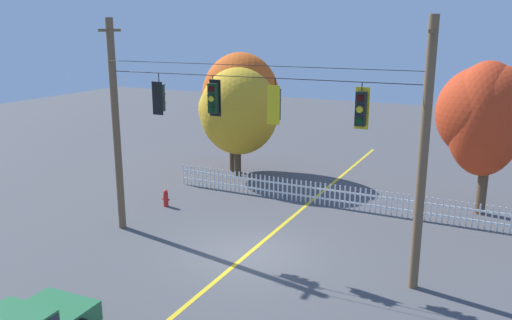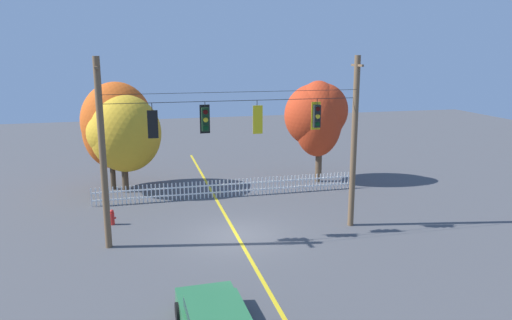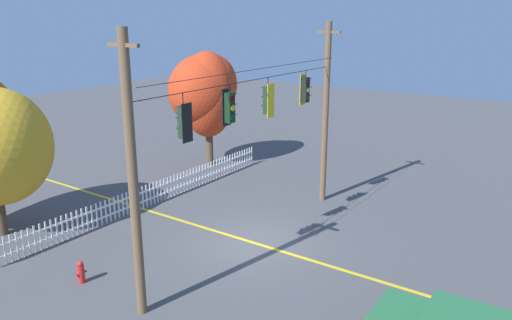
% 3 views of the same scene
% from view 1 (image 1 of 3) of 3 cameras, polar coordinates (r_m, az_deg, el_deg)
% --- Properties ---
extents(ground, '(80.00, 80.00, 0.00)m').
position_cam_1_polar(ground, '(18.68, -0.78, -10.12)').
color(ground, '#4C4C4F').
extents(lane_centerline_stripe, '(0.16, 36.00, 0.01)m').
position_cam_1_polar(lane_centerline_stripe, '(18.68, -0.78, -10.11)').
color(lane_centerline_stripe, gold).
rests_on(lane_centerline_stripe, ground).
extents(signal_support_span, '(11.50, 1.10, 8.05)m').
position_cam_1_polar(signal_support_span, '(17.39, -0.82, 2.30)').
color(signal_support_span, brown).
rests_on(signal_support_span, ground).
extents(traffic_signal_northbound_secondary, '(0.43, 0.38, 1.46)m').
position_cam_1_polar(traffic_signal_northbound_secondary, '(19.03, -10.46, 6.67)').
color(traffic_signal_northbound_secondary, black).
extents(traffic_signal_southbound_primary, '(0.43, 0.38, 1.39)m').
position_cam_1_polar(traffic_signal_southbound_primary, '(17.82, -4.66, 6.72)').
color(traffic_signal_southbound_primary, black).
extents(traffic_signal_northbound_primary, '(0.43, 0.38, 1.46)m').
position_cam_1_polar(traffic_signal_northbound_primary, '(16.77, 2.07, 6.06)').
color(traffic_signal_northbound_primary, black).
extents(traffic_signal_westbound_side, '(0.43, 0.38, 1.42)m').
position_cam_1_polar(traffic_signal_westbound_side, '(15.87, 11.35, 5.50)').
color(traffic_signal_westbound_side, black).
extents(white_picket_fence, '(15.23, 0.06, 1.03)m').
position_cam_1_polar(white_picket_fence, '(23.42, 7.78, -3.77)').
color(white_picket_fence, white).
rests_on(white_picket_fence, ground).
extents(autumn_maple_near_fence, '(4.19, 3.88, 6.46)m').
position_cam_1_polar(autumn_maple_near_fence, '(28.26, -1.80, 6.44)').
color(autumn_maple_near_fence, '#473828').
rests_on(autumn_maple_near_fence, ground).
extents(autumn_maple_mid, '(4.26, 4.12, 5.78)m').
position_cam_1_polar(autumn_maple_mid, '(27.16, -1.97, 5.63)').
color(autumn_maple_mid, '#473828').
rests_on(autumn_maple_mid, ground).
extents(autumn_oak_far_east, '(3.92, 3.61, 6.44)m').
position_cam_1_polar(autumn_oak_far_east, '(23.46, 23.78, 4.60)').
color(autumn_oak_far_east, brown).
rests_on(autumn_oak_far_east, ground).
extents(fire_hydrant, '(0.38, 0.22, 0.76)m').
position_cam_1_polar(fire_hydrant, '(23.55, -9.79, -4.12)').
color(fire_hydrant, red).
rests_on(fire_hydrant, ground).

